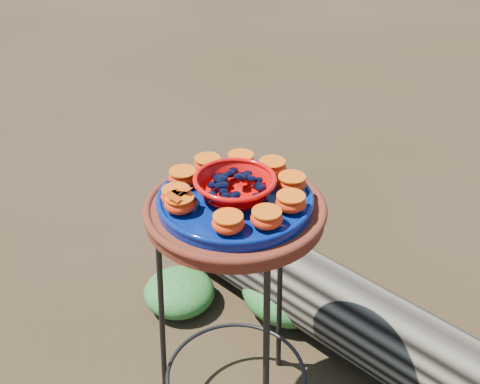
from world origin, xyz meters
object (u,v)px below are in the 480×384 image
Objects in this scene: plant_stand at (236,323)px; cobalt_plate at (235,201)px; terracotta_saucer at (235,211)px; driftwood_log at (363,322)px; red_bowl at (235,188)px.

plant_stand is 1.90× the size of cobalt_plate.
terracotta_saucer reaches higher than driftwood_log.
driftwood_log is at bearing 67.78° from red_bowl.
driftwood_log is (0.18, 0.43, -0.22)m from plant_stand.
driftwood_log is at bearing 67.78° from plant_stand.
plant_stand reaches higher than driftwood_log.
red_bowl is 0.13× the size of driftwood_log.
cobalt_plate is 2.00× the size of red_bowl.
cobalt_plate reaches higher than driftwood_log.
driftwood_log is (0.18, 0.43, -0.58)m from terracotta_saucer.
cobalt_plate is at bearing -112.22° from driftwood_log.
red_bowl is (0.00, 0.00, 0.44)m from plant_stand.
plant_stand is at bearing 0.00° from cobalt_plate.
red_bowl reaches higher than cobalt_plate.
red_bowl is (0.00, 0.00, 0.07)m from terracotta_saucer.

